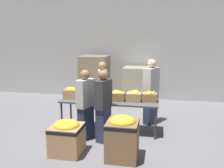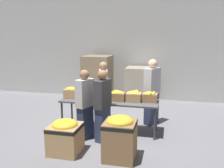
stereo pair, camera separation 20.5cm
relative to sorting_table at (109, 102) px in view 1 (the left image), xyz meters
name	(u,v)px [view 1 (the left image)]	position (x,y,z in m)	size (l,w,h in m)	color
ground_plane	(110,131)	(0.00, 0.00, -0.74)	(30.00, 30.00, 0.00)	slate
wall_back	(128,45)	(0.00, 3.46, 1.26)	(16.00, 0.08, 4.00)	#B7B7B2
sorting_table	(109,102)	(0.00, 0.00, 0.00)	(2.40, 0.75, 0.80)	#4C4C51
banana_box_0	(71,93)	(-0.99, -0.01, 0.20)	(0.35, 0.26, 0.30)	tan
banana_box_1	(87,93)	(-0.59, 0.08, 0.18)	(0.35, 0.33, 0.26)	#A37A4C
banana_box_2	(101,96)	(-0.20, -0.07, 0.16)	(0.35, 0.31, 0.23)	olive
banana_box_3	(118,96)	(0.20, 0.00, 0.18)	(0.35, 0.27, 0.25)	olive
banana_box_4	(134,96)	(0.60, 0.03, 0.19)	(0.35, 0.30, 0.27)	tan
banana_box_5	(150,96)	(0.98, 0.08, 0.18)	(0.35, 0.29, 0.26)	olive
volunteer_0	(151,92)	(0.98, 0.74, 0.14)	(0.43, 0.53, 1.76)	#2D3856
volunteer_1	(103,106)	(-0.01, -0.62, 0.07)	(0.33, 0.48, 1.63)	#2D3856
volunteer_2	(103,92)	(-0.33, 0.64, 0.09)	(0.33, 0.49, 1.67)	black
volunteer_3	(86,105)	(-0.44, -0.57, 0.07)	(0.36, 0.48, 1.62)	#2D3856
donation_bin_0	(67,136)	(-0.59, -1.37, -0.36)	(0.62, 0.62, 0.71)	tan
donation_bin_1	(122,136)	(0.54, -1.37, -0.28)	(0.60, 0.60, 0.87)	olive
pallet_stack_0	(136,85)	(0.39, 2.83, -0.11)	(0.99, 0.99, 1.27)	olive
pallet_stack_1	(95,79)	(-1.08, 2.63, 0.08)	(1.03, 1.03, 1.66)	olive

